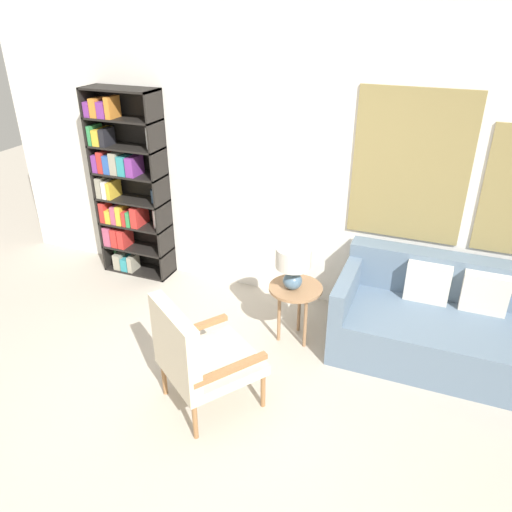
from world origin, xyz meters
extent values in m
plane|color=#B2A899|center=(0.00, 0.00, 0.00)|extent=(14.00, 14.00, 0.00)
cube|color=white|center=(0.00, 2.03, 1.35)|extent=(6.40, 0.06, 2.70)
cube|color=olive|center=(1.04, 1.99, 1.46)|extent=(0.95, 0.02, 1.28)
cube|color=black|center=(-2.04, 1.85, 0.98)|extent=(0.02, 0.30, 1.96)
cube|color=black|center=(-1.31, 1.85, 0.98)|extent=(0.02, 0.30, 1.96)
cube|color=black|center=(-1.68, 1.85, 1.95)|extent=(0.75, 0.30, 0.02)
cube|color=black|center=(-1.68, 1.85, 0.01)|extent=(0.75, 0.30, 0.02)
cube|color=black|center=(-1.68, 2.00, 0.98)|extent=(0.75, 0.01, 1.96)
cube|color=black|center=(-1.68, 1.85, 0.29)|extent=(0.75, 0.30, 0.02)
cylinder|color=#194723|center=(-1.98, 1.85, 0.13)|extent=(0.06, 0.06, 0.22)
cube|color=gray|center=(-1.89, 1.80, 0.11)|extent=(0.09, 0.17, 0.18)
cube|color=teal|center=(-1.80, 1.84, 0.09)|extent=(0.08, 0.25, 0.14)
cube|color=gray|center=(-1.72, 1.79, 0.11)|extent=(0.06, 0.17, 0.18)
cube|color=black|center=(-1.68, 1.85, 0.56)|extent=(0.75, 0.30, 0.02)
cube|color=#B24C6B|center=(-1.98, 1.79, 0.40)|extent=(0.09, 0.17, 0.21)
cube|color=red|center=(-1.89, 1.83, 0.40)|extent=(0.08, 0.24, 0.21)
cube|color=red|center=(-1.80, 1.81, 0.40)|extent=(0.07, 0.20, 0.21)
cube|color=black|center=(-1.68, 1.85, 0.84)|extent=(0.75, 0.30, 0.02)
cube|color=red|center=(-1.99, 1.79, 0.68)|extent=(0.06, 0.17, 0.22)
cube|color=gold|center=(-1.93, 1.81, 0.65)|extent=(0.06, 0.19, 0.14)
cube|color=#B24C6B|center=(-1.85, 1.84, 0.67)|extent=(0.06, 0.25, 0.20)
cube|color=gold|center=(-1.79, 1.83, 0.68)|extent=(0.06, 0.23, 0.21)
cube|color=red|center=(-1.72, 1.81, 0.66)|extent=(0.04, 0.19, 0.16)
cube|color=#338C4C|center=(-1.67, 1.82, 0.66)|extent=(0.04, 0.21, 0.16)
cube|color=red|center=(-1.60, 1.83, 0.68)|extent=(0.08, 0.24, 0.22)
cylinder|color=white|center=(-1.39, 1.85, 0.67)|extent=(0.10, 0.10, 0.19)
cube|color=black|center=(-1.68, 1.85, 1.12)|extent=(0.75, 0.30, 0.02)
cube|color=gray|center=(-1.99, 1.82, 0.96)|extent=(0.06, 0.22, 0.21)
cube|color=silver|center=(-1.92, 1.80, 0.94)|extent=(0.05, 0.18, 0.18)
cube|color=gold|center=(-1.87, 1.81, 0.94)|extent=(0.04, 0.21, 0.18)
cylinder|color=#334C6B|center=(-1.39, 1.85, 0.92)|extent=(0.09, 0.09, 0.14)
cube|color=black|center=(-1.68, 1.85, 1.40)|extent=(0.75, 0.30, 0.02)
cube|color=#7A338C|center=(-1.99, 1.81, 1.22)|extent=(0.06, 0.20, 0.18)
cube|color=red|center=(-1.93, 1.82, 1.24)|extent=(0.06, 0.22, 0.22)
cube|color=#2D56A8|center=(-1.85, 1.81, 1.22)|extent=(0.07, 0.19, 0.19)
cube|color=gray|center=(-1.77, 1.82, 1.24)|extent=(0.08, 0.22, 0.22)
cube|color=teal|center=(-1.68, 1.82, 1.23)|extent=(0.08, 0.22, 0.20)
cube|color=#7A338C|center=(-1.58, 1.81, 1.23)|extent=(0.09, 0.21, 0.19)
cube|color=black|center=(-1.68, 1.85, 1.67)|extent=(0.75, 0.30, 0.02)
cube|color=#338C4C|center=(-2.00, 1.81, 1.50)|extent=(0.04, 0.20, 0.19)
cube|color=gold|center=(-1.94, 1.84, 1.49)|extent=(0.08, 0.25, 0.16)
cube|color=black|center=(-1.86, 1.80, 1.49)|extent=(0.06, 0.18, 0.17)
cylinder|color=white|center=(-1.38, 1.85, 1.51)|extent=(0.09, 0.09, 0.21)
cube|color=#7A338C|center=(-1.99, 1.83, 1.76)|extent=(0.06, 0.23, 0.14)
cube|color=orange|center=(-1.91, 1.80, 1.78)|extent=(0.08, 0.17, 0.18)
cube|color=#7A338C|center=(-1.83, 1.80, 1.76)|extent=(0.09, 0.19, 0.15)
cube|color=orange|center=(-1.74, 1.80, 1.79)|extent=(0.06, 0.19, 0.20)
cylinder|color=olive|center=(0.35, 0.40, 0.15)|extent=(0.04, 0.04, 0.31)
cylinder|color=olive|center=(-0.07, 0.70, 0.15)|extent=(0.04, 0.04, 0.31)
cylinder|color=olive|center=(0.03, -0.05, 0.15)|extent=(0.04, 0.04, 0.31)
cylinder|color=olive|center=(-0.40, 0.25, 0.15)|extent=(0.04, 0.04, 0.31)
cube|color=beige|center=(-0.02, 0.32, 0.35)|extent=(0.86, 0.86, 0.08)
cube|color=beige|center=(-0.18, 0.10, 0.64)|extent=(0.55, 0.43, 0.51)
cube|color=olive|center=(0.20, 0.16, 0.49)|extent=(0.37, 0.50, 0.04)
cube|color=olive|center=(-0.25, 0.48, 0.49)|extent=(0.37, 0.50, 0.04)
cube|color=slate|center=(1.56, 1.49, 0.20)|extent=(1.83, 0.92, 0.40)
cube|color=slate|center=(1.56, 1.85, 0.59)|extent=(1.83, 0.20, 0.39)
cube|color=slate|center=(0.71, 1.49, 0.54)|extent=(0.12, 0.92, 0.27)
cube|color=beige|center=(1.34, 1.70, 0.57)|extent=(0.36, 0.12, 0.34)
cube|color=beige|center=(1.79, 1.70, 0.57)|extent=(0.36, 0.12, 0.34)
cylinder|color=#99704C|center=(0.31, 1.28, 0.53)|extent=(0.46, 0.46, 0.02)
cylinder|color=#99704C|center=(0.31, 1.41, 0.26)|extent=(0.03, 0.03, 0.51)
cylinder|color=#99704C|center=(0.19, 1.21, 0.26)|extent=(0.03, 0.03, 0.51)
cylinder|color=#99704C|center=(0.43, 1.21, 0.26)|extent=(0.03, 0.03, 0.51)
ellipsoid|color=slate|center=(0.29, 1.24, 0.61)|extent=(0.16, 0.16, 0.15)
cylinder|color=tan|center=(0.29, 1.24, 0.72)|extent=(0.02, 0.02, 0.06)
cylinder|color=beige|center=(0.29, 1.24, 0.83)|extent=(0.29, 0.29, 0.17)
camera|label=1|loc=(1.34, -2.22, 2.71)|focal=35.00mm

